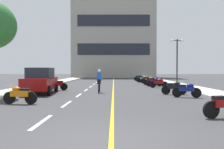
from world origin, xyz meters
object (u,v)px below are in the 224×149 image
(motorcycle_8, at_px, (149,80))
(cyclist_rider, at_px, (99,81))
(motorcycle_7, at_px, (151,81))
(parked_car_near, at_px, (41,81))
(motorcycle_6, at_px, (154,82))
(motorcycle_5, at_px, (159,83))
(motorcycle_11, at_px, (141,78))
(motorcycle_1, at_px, (20,94))
(motorcycle_4, at_px, (57,85))
(motorcycle_10, at_px, (143,79))
(motorcycle_13, at_px, (139,78))
(motorcycle_9, at_px, (147,79))
(motorcycle_12, at_px, (143,78))
(motorcycle_3, at_px, (174,88))
(motorcycle_2, at_px, (187,90))
(street_lamp_mid, at_px, (177,51))

(motorcycle_8, xyz_separation_m, cyclist_rider, (-5.24, -10.82, 0.41))
(motorcycle_7, bearing_deg, parked_car_near, -134.72)
(parked_car_near, distance_m, motorcycle_6, 11.89)
(motorcycle_5, bearing_deg, parked_car_near, -149.43)
(motorcycle_6, bearing_deg, motorcycle_7, 90.78)
(parked_car_near, relative_size, motorcycle_11, 2.61)
(motorcycle_1, height_order, motorcycle_8, same)
(motorcycle_4, bearing_deg, motorcycle_7, 37.11)
(motorcycle_10, bearing_deg, motorcycle_6, -88.76)
(motorcycle_1, xyz_separation_m, motorcycle_11, (8.44, 21.95, 0.00))
(motorcycle_8, height_order, motorcycle_13, same)
(motorcycle_4, relative_size, cyclist_rider, 0.96)
(motorcycle_7, height_order, motorcycle_9, same)
(motorcycle_4, relative_size, motorcycle_12, 1.00)
(motorcycle_3, bearing_deg, motorcycle_2, -80.02)
(street_lamp_mid, height_order, motorcycle_1, street_lamp_mid)
(street_lamp_mid, relative_size, motorcycle_8, 2.90)
(motorcycle_7, relative_size, motorcycle_9, 0.99)
(street_lamp_mid, distance_m, motorcycle_4, 13.68)
(parked_car_near, distance_m, motorcycle_10, 17.60)
(parked_car_near, bearing_deg, motorcycle_9, 54.69)
(street_lamp_mid, xyz_separation_m, motorcycle_12, (-2.50, 9.50, -3.27))
(cyclist_rider, bearing_deg, motorcycle_3, -13.52)
(motorcycle_8, bearing_deg, motorcycle_10, 93.47)
(motorcycle_13, bearing_deg, motorcycle_11, -91.06)
(motorcycle_5, bearing_deg, motorcycle_6, 92.53)
(motorcycle_5, height_order, motorcycle_9, same)
(motorcycle_5, relative_size, motorcycle_11, 1.03)
(motorcycle_7, xyz_separation_m, motorcycle_11, (-0.21, 7.51, 0.00))
(motorcycle_2, height_order, motorcycle_12, same)
(motorcycle_5, height_order, cyclist_rider, cyclist_rider)
(motorcycle_2, relative_size, motorcycle_6, 0.97)
(motorcycle_11, relative_size, motorcycle_13, 1.00)
(parked_car_near, relative_size, motorcycle_12, 2.54)
(motorcycle_12, distance_m, motorcycle_13, 1.94)
(motorcycle_1, xyz_separation_m, motorcycle_3, (8.64, 4.58, 0.00))
(street_lamp_mid, xyz_separation_m, motorcycle_6, (-2.78, -1.86, -3.27))
(motorcycle_12, bearing_deg, motorcycle_7, -91.82)
(motorcycle_6, relative_size, cyclist_rider, 0.96)
(motorcycle_3, relative_size, motorcycle_8, 1.00)
(motorcycle_13, bearing_deg, motorcycle_1, -108.25)
(motorcycle_13, bearing_deg, motorcycle_3, -89.65)
(street_lamp_mid, height_order, motorcycle_7, street_lamp_mid)
(motorcycle_5, height_order, motorcycle_12, same)
(motorcycle_4, distance_m, motorcycle_10, 15.04)
(motorcycle_10, height_order, cyclist_rider, cyclist_rider)
(motorcycle_1, bearing_deg, parked_car_near, 96.55)
(motorcycle_13, bearing_deg, parked_car_near, -113.73)
(motorcycle_2, distance_m, motorcycle_4, 10.33)
(street_lamp_mid, relative_size, motorcycle_13, 2.98)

